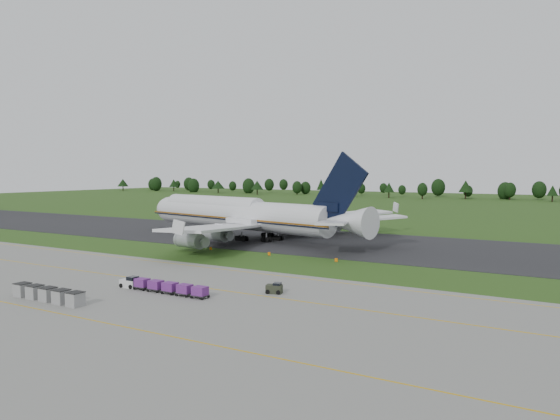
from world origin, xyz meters
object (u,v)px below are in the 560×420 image
Objects in this scene: baggage_train at (161,286)px; uld_row at (48,294)px; aircraft at (242,214)px; edge_markers at (269,254)px; utility_cart at (274,289)px.

baggage_train is 13.09m from uld_row.
aircraft reaches higher than edge_markers.
utility_cart is at bearing -51.36° from aircraft.
utility_cart is 26.74m from uld_row.
uld_row is at bearing -140.57° from utility_cart.
utility_cart is at bearing 28.42° from baggage_train.
utility_cart is 0.20× the size of uld_row.
utility_cart reaches higher than edge_markers.
uld_row is at bearing -128.62° from baggage_train.
aircraft is at bearing 128.64° from utility_cart.
edge_markers is at bearing 84.72° from uld_row.
edge_markers is (3.94, 42.70, -0.61)m from uld_row.
baggage_train is at bearing 51.38° from uld_row.
baggage_train is at bearing -82.58° from edge_markers.
aircraft is at bearing 114.27° from baggage_train.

